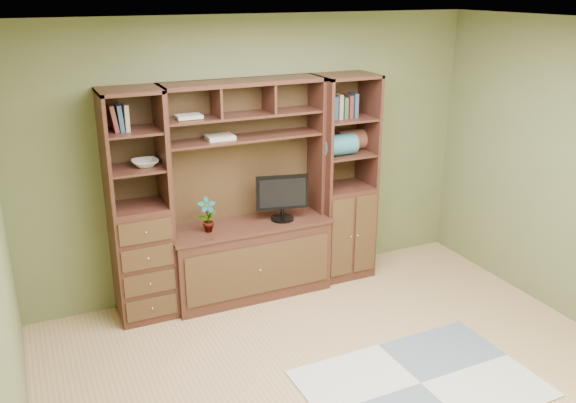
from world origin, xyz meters
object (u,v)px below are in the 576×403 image
left_tower (139,208)px  monitor (282,189)px  center_hutch (249,194)px  right_tower (344,179)px

left_tower → monitor: 1.32m
left_tower → monitor: (1.32, -0.07, 0.01)m
center_hutch → left_tower: size_ratio=1.00×
center_hutch → left_tower: (-1.00, 0.04, 0.00)m
center_hutch → left_tower: bearing=177.7°
center_hutch → monitor: (0.32, -0.03, 0.01)m
right_tower → monitor: 0.71m
right_tower → monitor: right_tower is taller
left_tower → monitor: left_tower is taller
center_hutch → right_tower: bearing=2.2°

